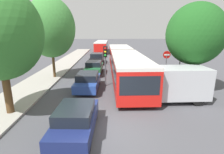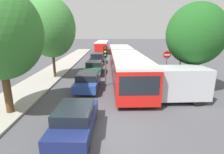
{
  "view_description": "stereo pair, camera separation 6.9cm",
  "coord_description": "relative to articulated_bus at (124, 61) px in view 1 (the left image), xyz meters",
  "views": [
    {
      "loc": [
        -0.02,
        -7.63,
        4.61
      ],
      "look_at": [
        0.2,
        5.28,
        1.2
      ],
      "focal_mm": 28.0,
      "sensor_mm": 36.0,
      "label": 1
    },
    {
      "loc": [
        0.05,
        -7.63,
        4.61
      ],
      "look_at": [
        0.2,
        5.28,
        1.2
      ],
      "focal_mm": 28.0,
      "sensor_mm": 36.0,
      "label": 2
    }
  ],
  "objects": [
    {
      "name": "tree_right_near",
      "position": [
        4.81,
        -4.96,
        2.86
      ],
      "size": [
        4.25,
        4.25,
        6.64
      ],
      "color": "#51381E",
      "rests_on": "ground"
    },
    {
      "name": "kerb_strip_left",
      "position": [
        -8.02,
        5.67,
        -1.44
      ],
      "size": [
        3.2,
        42.3,
        0.14
      ],
      "primitive_type": "cube",
      "color": "#9E998E",
      "rests_on": "ground"
    },
    {
      "name": "tree_left_mid",
      "position": [
        -7.13,
        -1.13,
        3.25
      ],
      "size": [
        4.58,
        4.58,
        7.68
      ],
      "color": "#51381E",
      "rests_on": "ground"
    },
    {
      "name": "city_bus_rear",
      "position": [
        -3.23,
        21.82,
        -0.13
      ],
      "size": [
        2.71,
        11.14,
        2.39
      ],
      "rotation": [
        0.0,
        0.0,
        1.55
      ],
      "color": "red",
      "rests_on": "ground"
    },
    {
      "name": "ground_plane",
      "position": [
        -1.55,
        -10.48,
        -1.51
      ],
      "size": [
        200.0,
        200.0,
        0.0
      ],
      "primitive_type": "plane",
      "color": "#47474C"
    },
    {
      "name": "articulated_bus",
      "position": [
        0.0,
        0.0,
        0.0
      ],
      "size": [
        2.98,
        17.68,
        2.62
      ],
      "rotation": [
        0.0,
        0.0,
        -1.55
      ],
      "color": "red",
      "rests_on": "ground"
    },
    {
      "name": "no_entry_sign",
      "position": [
        3.8,
        -2.0,
        0.37
      ],
      "size": [
        0.7,
        0.08,
        2.82
      ],
      "rotation": [
        0.0,
        0.0,
        -1.57
      ],
      "color": "#56595E",
      "rests_on": "ground"
    },
    {
      "name": "queued_car_black",
      "position": [
        -3.36,
        7.42,
        -0.76
      ],
      "size": [
        1.96,
        4.34,
        1.49
      ],
      "rotation": [
        0.0,
        0.0,
        1.54
      ],
      "color": "black",
      "rests_on": "ground"
    },
    {
      "name": "traffic_light",
      "position": [
        -1.89,
        -3.62,
        0.99
      ],
      "size": [
        0.32,
        0.36,
        3.4
      ],
      "rotation": [
        0.0,
        0.0,
        -1.56
      ],
      "color": "#56595E",
      "rests_on": "ground"
    },
    {
      "name": "white_van",
      "position": [
        2.58,
        -7.09,
        -0.27
      ],
      "size": [
        5.06,
        2.13,
        2.31
      ],
      "rotation": [
        0.0,
        0.0,
        3.17
      ],
      "color": "#B7BABF",
      "rests_on": "ground"
    },
    {
      "name": "queued_car_green",
      "position": [
        -3.25,
        0.89,
        -0.8
      ],
      "size": [
        1.86,
        4.11,
        1.41
      ],
      "rotation": [
        0.0,
        0.0,
        1.54
      ],
      "color": "#236638",
      "rests_on": "ground"
    },
    {
      "name": "queued_car_navy",
      "position": [
        -3.1,
        -10.9,
        -0.81
      ],
      "size": [
        1.81,
        4.02,
        1.38
      ],
      "rotation": [
        0.0,
        0.0,
        1.54
      ],
      "color": "navy",
      "rests_on": "ground"
    },
    {
      "name": "queued_car_blue",
      "position": [
        -3.29,
        -4.62,
        -0.8
      ],
      "size": [
        1.84,
        4.07,
        1.4
      ],
      "rotation": [
        0.0,
        0.0,
        1.54
      ],
      "color": "#284799",
      "rests_on": "ground"
    },
    {
      "name": "direction_sign_post",
      "position": [
        4.99,
        -2.25,
        1.06
      ],
      "size": [
        0.24,
        1.4,
        3.6
      ],
      "rotation": [
        0.0,
        0.0,
        3.01
      ],
      "color": "#56595E",
      "rests_on": "ground"
    }
  ]
}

